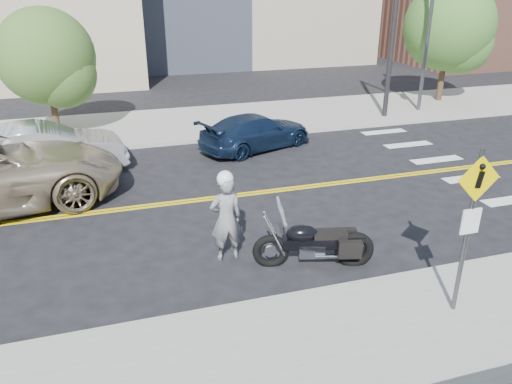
{
  "coord_description": "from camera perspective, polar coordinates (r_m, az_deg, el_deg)",
  "views": [
    {
      "loc": [
        -1.32,
        -12.31,
        5.59
      ],
      "look_at": [
        1.65,
        -2.59,
        1.2
      ],
      "focal_mm": 35.0,
      "sensor_mm": 36.0,
      "label": 1
    }
  ],
  "objects": [
    {
      "name": "parked_car_blue",
      "position": [
        17.58,
        -0.01,
        6.91
      ],
      "size": [
        4.55,
        3.12,
        1.22
      ],
      "primitive_type": "imported",
      "rotation": [
        0.0,
        0.0,
        1.94
      ],
      "color": "#172A47",
      "rests_on": "ground"
    },
    {
      "name": "motorcyclist",
      "position": [
        10.43,
        -3.44,
        -2.78
      ],
      "size": [
        0.71,
        0.48,
        2.02
      ],
      "rotation": [
        0.0,
        0.0,
        3.17
      ],
      "color": "#99989D",
      "rests_on": "ground"
    },
    {
      "name": "motorcycle",
      "position": [
        10.36,
        6.72,
        -4.72
      ],
      "size": [
        2.55,
        1.36,
        1.49
      ],
      "primitive_type": null,
      "rotation": [
        0.0,
        0.0,
        -0.26
      ],
      "color": "black",
      "rests_on": "ground"
    },
    {
      "name": "tree_far_a",
      "position": [
        19.87,
        -22.9,
        14.04
      ],
      "size": [
        3.44,
        3.44,
        4.7
      ],
      "rotation": [
        0.0,
        0.0,
        -0.1
      ],
      "color": "#382619",
      "rests_on": "ground"
    },
    {
      "name": "parked_car_silver",
      "position": [
        16.41,
        -23.1,
        4.44
      ],
      "size": [
        4.97,
        2.29,
        1.58
      ],
      "primitive_type": "imported",
      "rotation": [
        0.0,
        0.0,
        1.71
      ],
      "color": "silver",
      "rests_on": "ground"
    },
    {
      "name": "tree_far_b",
      "position": [
        25.45,
        21.2,
        17.31
      ],
      "size": [
        4.04,
        4.04,
        5.59
      ],
      "rotation": [
        0.0,
        0.0,
        -0.12
      ],
      "color": "#382619",
      "rests_on": "ground"
    },
    {
      "name": "traffic_light",
      "position": [
        20.76,
        17.12,
        19.88
      ],
      "size": [
        0.28,
        4.5,
        7.0
      ],
      "color": "black",
      "rests_on": "sidewalk_far"
    },
    {
      "name": "ground_plane",
      "position": [
        13.58,
        -9.9,
        -1.32
      ],
      "size": [
        120.0,
        120.0,
        0.0
      ],
      "primitive_type": "plane",
      "color": "black",
      "rests_on": "ground"
    },
    {
      "name": "sidewalk_far",
      "position": [
        20.6,
        -12.79,
        7.25
      ],
      "size": [
        60.0,
        5.0,
        0.15
      ],
      "primitive_type": "cube",
      "color": "#9E9B91",
      "rests_on": "ground_plane"
    },
    {
      "name": "lamp_post",
      "position": [
        23.09,
        19.33,
        18.57
      ],
      "size": [
        0.16,
        0.16,
        8.0
      ],
      "primitive_type": "cylinder",
      "color": "#4C4C51",
      "rests_on": "sidewalk_far"
    },
    {
      "name": "pedestrian_sign",
      "position": [
        8.92,
        23.32,
        -2.7
      ],
      "size": [
        0.78,
        0.08,
        3.0
      ],
      "color": "#4C4C51",
      "rests_on": "sidewalk_near"
    }
  ]
}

